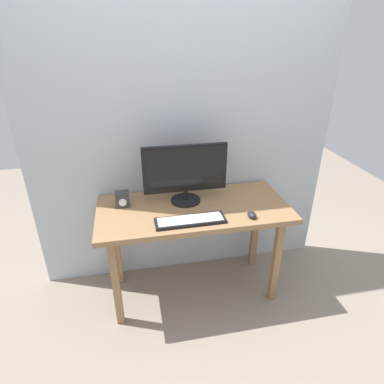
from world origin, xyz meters
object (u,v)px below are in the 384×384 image
at_px(desk, 194,218).
at_px(keyboard_primary, 190,220).
at_px(audio_controller, 123,199).
at_px(mouse, 252,215).
at_px(monitor, 185,172).

xyz_separation_m(desk, keyboard_primary, (-0.06, -0.19, 0.10)).
xyz_separation_m(keyboard_primary, audio_controller, (-0.43, 0.31, 0.04)).
height_order(keyboard_primary, mouse, mouse).
bearing_deg(monitor, mouse, -39.29).
bearing_deg(audio_controller, desk, -13.43).
distance_m(desk, audio_controller, 0.52).
distance_m(keyboard_primary, mouse, 0.42).
relative_size(keyboard_primary, audio_controller, 4.27).
bearing_deg(mouse, audio_controller, 154.15).
xyz_separation_m(desk, mouse, (0.35, -0.21, 0.11)).
xyz_separation_m(monitor, mouse, (0.39, -0.32, -0.20)).
bearing_deg(keyboard_primary, mouse, -3.29).
height_order(monitor, audio_controller, monitor).
bearing_deg(keyboard_primary, desk, 72.15).
relative_size(monitor, audio_controller, 5.51).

